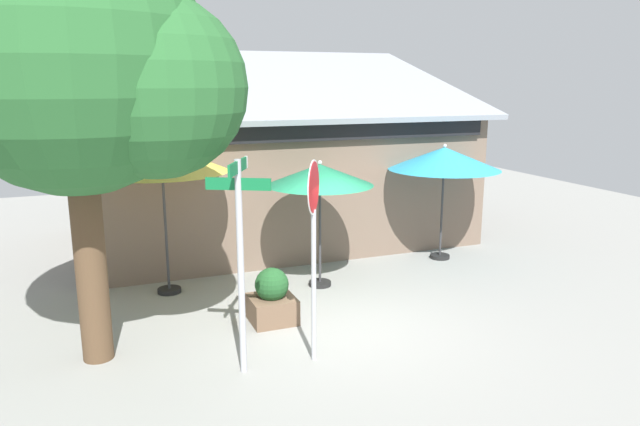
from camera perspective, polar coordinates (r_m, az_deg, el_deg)
name	(u,v)px	position (r m, az deg, el deg)	size (l,w,h in m)	color
ground_plane	(336,326)	(9.90, 1.58, -10.89)	(28.00, 28.00, 0.10)	gray
cafe_building	(269,169)	(14.91, -4.97, 4.26)	(9.64, 5.93, 4.77)	#705B4C
street_sign_post	(240,245)	(7.77, -7.78, -3.12)	(0.77, 0.83, 2.94)	#A8AAB2
stop_sign	(314,225)	(7.98, -0.63, -1.13)	(0.41, 0.64, 2.89)	#A8AAB2
patio_umbrella_mustard_left	(162,159)	(10.97, -15.16, 5.06)	(2.41, 2.41, 2.87)	black
patio_umbrella_forest_green_center	(320,176)	(11.03, -0.01, 3.63)	(2.04, 2.04, 2.47)	black
patio_umbrella_teal_right	(444,159)	(13.10, 12.00, 5.17)	(2.45, 2.45, 2.58)	black
shade_tree	(92,68)	(8.33, -21.33, 13.03)	(3.94, 3.55, 5.96)	brown
sidewalk_planter	(272,298)	(9.82, -4.69, -8.29)	(0.73, 0.73, 0.92)	brown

